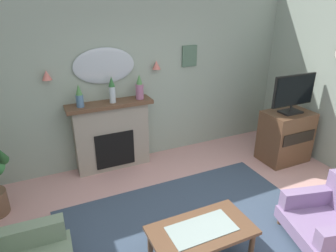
{
  "coord_description": "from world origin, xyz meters",
  "views": [
    {
      "loc": [
        -1.51,
        -2.2,
        2.65
      ],
      "look_at": [
        0.06,
        1.2,
        1.05
      ],
      "focal_mm": 31.77,
      "sensor_mm": 36.0,
      "label": 1
    }
  ],
  "objects": [
    {
      "name": "mantel_vase_centre",
      "position": [
        -0.93,
        2.2,
        1.32
      ],
      "size": [
        0.11,
        0.11,
        0.35
      ],
      "color": "#4C7093",
      "rests_on": "fireplace"
    },
    {
      "name": "mantel_vase_left",
      "position": [
        0.02,
        2.2,
        1.34
      ],
      "size": [
        0.13,
        0.13,
        0.4
      ],
      "color": "#9E6084",
      "rests_on": "fireplace"
    },
    {
      "name": "floor",
      "position": [
        0.0,
        0.0,
        -0.05
      ],
      "size": [
        6.75,
        5.8,
        0.1
      ],
      "primitive_type": "cube",
      "color": "#C6938E",
      "rests_on": "ground"
    },
    {
      "name": "armchair_in_corner",
      "position": [
        1.39,
        -0.5,
        0.31
      ],
      "size": [
        0.99,
        0.97,
        0.71
      ],
      "color": "gray",
      "rests_on": "ground"
    },
    {
      "name": "wall_back",
      "position": [
        0.0,
        2.45,
        1.49
      ],
      "size": [
        6.75,
        0.1,
        2.98
      ],
      "primitive_type": "cube",
      "color": "#93A393",
      "rests_on": "ground"
    },
    {
      "name": "tv_cabinet",
      "position": [
        2.32,
        1.21,
        0.45
      ],
      "size": [
        0.8,
        0.57,
        0.9
      ],
      "color": "brown",
      "rests_on": "ground"
    },
    {
      "name": "wall_sconce_left",
      "position": [
        -1.33,
        2.32,
        1.66
      ],
      "size": [
        0.14,
        0.14,
        0.14
      ],
      "primitive_type": "cone",
      "color": "#D17066"
    },
    {
      "name": "patterned_rug",
      "position": [
        0.0,
        0.2,
        0.01
      ],
      "size": [
        3.2,
        2.4,
        0.01
      ],
      "primitive_type": "cube",
      "color": "#38475B",
      "rests_on": "ground"
    },
    {
      "name": "coffee_table",
      "position": [
        -0.17,
        -0.14,
        0.38
      ],
      "size": [
        1.1,
        0.6,
        0.45
      ],
      "color": "brown",
      "rests_on": "ground"
    },
    {
      "name": "fireplace",
      "position": [
        -0.48,
        2.23,
        0.57
      ],
      "size": [
        1.36,
        0.36,
        1.16
      ],
      "color": "gray",
      "rests_on": "ground"
    },
    {
      "name": "wall_mirror",
      "position": [
        -0.48,
        2.37,
        1.71
      ],
      "size": [
        0.96,
        0.06,
        0.56
      ],
      "primitive_type": "ellipsoid",
      "color": "#B2BCC6"
    },
    {
      "name": "wall_sconce_right",
      "position": [
        0.37,
        2.32,
        1.66
      ],
      "size": [
        0.14,
        0.14,
        0.14
      ],
      "primitive_type": "cone",
      "color": "#D17066"
    },
    {
      "name": "tv_flatscreen",
      "position": [
        2.32,
        1.19,
        1.25
      ],
      "size": [
        0.84,
        0.24,
        0.65
      ],
      "color": "black",
      "rests_on": "tv_cabinet"
    },
    {
      "name": "framed_picture",
      "position": [
        1.02,
        2.38,
        1.75
      ],
      "size": [
        0.28,
        0.03,
        0.36
      ],
      "primitive_type": "cube",
      "color": "#4C6B56"
    },
    {
      "name": "mantel_vase_right",
      "position": [
        -0.43,
        2.2,
        1.37
      ],
      "size": [
        0.1,
        0.1,
        0.42
      ],
      "color": "silver",
      "rests_on": "fireplace"
    }
  ]
}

